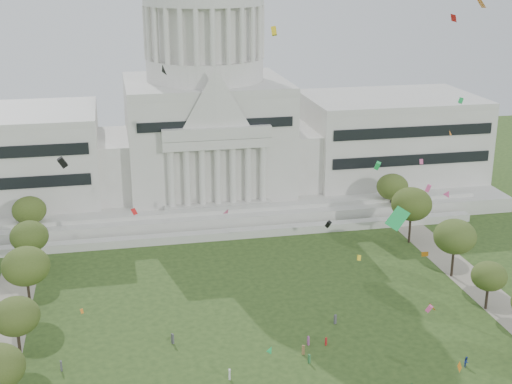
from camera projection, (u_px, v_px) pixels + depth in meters
capitol at (206, 123)px, 199.41m from camera, size 160.00×64.50×91.30m
row_tree_l_3 at (16, 316)px, 121.19m from camera, size 8.12×8.12×11.55m
row_tree_r_3 at (489, 276)px, 139.14m from camera, size 7.01×7.01×9.98m
row_tree_l_4 at (26, 266)px, 138.03m from camera, size 9.29×9.29×13.21m
row_tree_r_4 at (455, 237)px, 152.99m from camera, size 9.19×9.19×13.06m
row_tree_l_5 at (29, 236)px, 155.41m from camera, size 8.33×8.33×11.85m
row_tree_r_5 at (412, 204)px, 171.29m from camera, size 9.82×9.82×13.96m
row_tree_l_6 at (29, 210)px, 172.00m from camera, size 8.19×8.19×11.64m
row_tree_r_6 at (392, 187)px, 188.90m from camera, size 8.42×8.42×11.97m
person_2 at (466, 362)px, 121.06m from camera, size 1.02×1.06×1.88m
kite_swarm at (272, 223)px, 101.38m from camera, size 96.80×103.03×62.28m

